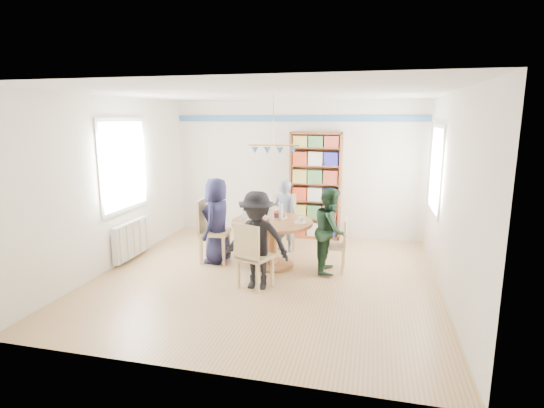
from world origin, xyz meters
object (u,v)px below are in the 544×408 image
(person_near, at_px, (257,240))
(radiator, at_px, (132,239))
(person_left, at_px, (217,220))
(chair_near, at_px, (252,253))
(person_far, at_px, (285,215))
(chair_left, at_px, (209,227))
(chair_right, at_px, (339,242))
(bookshelf, at_px, (315,187))
(chair_far, at_px, (284,218))
(dining_table, at_px, (272,233))
(person_right, at_px, (331,230))

(person_near, bearing_deg, radiator, 163.61)
(person_left, bearing_deg, chair_near, 44.02)
(chair_near, height_order, person_far, person_far)
(radiator, bearing_deg, chair_left, 8.95)
(chair_right, distance_m, person_far, 1.34)
(radiator, xyz_separation_m, chair_right, (3.45, 0.24, 0.11))
(person_near, bearing_deg, bookshelf, 81.18)
(chair_right, relative_size, chair_far, 0.86)
(radiator, xyz_separation_m, person_near, (2.40, -0.71, 0.34))
(chair_left, xyz_separation_m, bookshelf, (1.51, 1.83, 0.45))
(dining_table, xyz_separation_m, person_right, (0.93, -0.02, 0.11))
(person_far, bearing_deg, dining_table, 109.44)
(chair_far, relative_size, bookshelf, 0.47)
(bookshelf, bearing_deg, chair_far, -121.87)
(chair_left, xyz_separation_m, chair_right, (2.13, 0.03, -0.12))
(radiator, distance_m, bookshelf, 3.55)
(person_right, height_order, person_far, person_right)
(person_left, xyz_separation_m, person_near, (0.94, -0.92, -0.01))
(chair_left, height_order, chair_far, chair_left)
(dining_table, distance_m, bookshelf, 1.94)
(chair_near, xyz_separation_m, person_right, (0.99, 0.97, 0.14))
(chair_left, xyz_separation_m, person_right, (2.00, -0.01, 0.08))
(person_left, height_order, person_right, person_left)
(chair_right, relative_size, bookshelf, 0.40)
(chair_right, distance_m, chair_near, 1.51)
(person_far, bearing_deg, bookshelf, -91.37)
(person_far, bearing_deg, chair_near, 108.90)
(dining_table, xyz_separation_m, chair_left, (-1.07, -0.01, 0.02))
(radiator, relative_size, chair_far, 1.02)
(radiator, distance_m, chair_near, 2.47)
(person_right, bearing_deg, chair_far, 38.71)
(bookshelf, bearing_deg, chair_right, -70.96)
(chair_far, bearing_deg, person_far, -73.20)
(chair_far, bearing_deg, person_near, -88.92)
(chair_left, distance_m, person_left, 0.18)
(person_left, distance_m, bookshelf, 2.31)
(chair_near, relative_size, person_far, 0.74)
(person_far, relative_size, bookshelf, 0.62)
(bookshelf, bearing_deg, dining_table, -103.46)
(chair_far, height_order, person_left, person_left)
(radiator, xyz_separation_m, chair_far, (2.36, 1.29, 0.19))
(chair_near, height_order, person_left, person_left)
(person_near, relative_size, bookshelf, 0.66)
(radiator, relative_size, bookshelf, 0.48)
(chair_far, relative_size, chair_near, 1.03)
(radiator, relative_size, person_left, 0.71)
(person_near, height_order, bookshelf, bookshelf)
(person_left, relative_size, person_near, 1.02)
(dining_table, relative_size, person_far, 1.01)
(person_near, bearing_deg, chair_near, -133.08)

